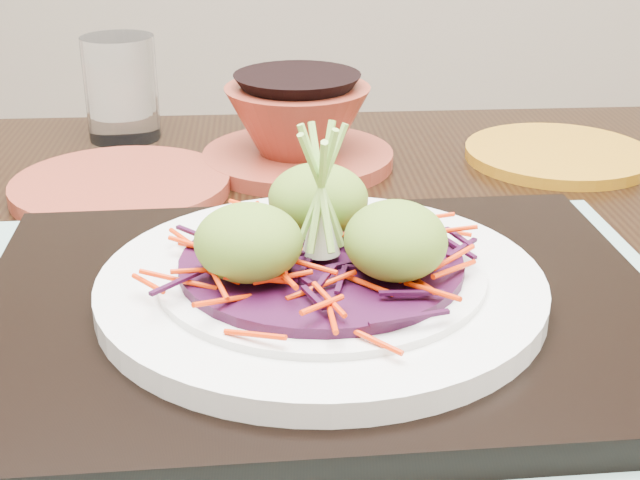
{
  "coord_description": "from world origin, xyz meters",
  "views": [
    {
      "loc": [
        0.06,
        -0.58,
        1.04
      ],
      "look_at": [
        0.08,
        -0.08,
        0.82
      ],
      "focal_mm": 50.0,
      "sensor_mm": 36.0,
      "label": 1
    }
  ],
  "objects_px": {
    "white_plate": "(321,284)",
    "yellow_plate": "(558,154)",
    "serving_tray": "(321,310)",
    "terracotta_bowl_set": "(298,130)",
    "water_glass": "(121,88)",
    "dining_table": "(335,395)",
    "terracotta_side_plate": "(121,186)"
  },
  "relations": [
    {
      "from": "serving_tray",
      "to": "water_glass",
      "type": "height_order",
      "value": "water_glass"
    },
    {
      "from": "serving_tray",
      "to": "water_glass",
      "type": "distance_m",
      "value": 0.45
    },
    {
      "from": "serving_tray",
      "to": "terracotta_bowl_set",
      "type": "distance_m",
      "value": 0.31
    },
    {
      "from": "white_plate",
      "to": "terracotta_side_plate",
      "type": "distance_m",
      "value": 0.29
    },
    {
      "from": "serving_tray",
      "to": "dining_table",
      "type": "bearing_deg",
      "value": 76.7
    },
    {
      "from": "terracotta_side_plate",
      "to": "water_glass",
      "type": "height_order",
      "value": "water_glass"
    },
    {
      "from": "white_plate",
      "to": "water_glass",
      "type": "xyz_separation_m",
      "value": [
        -0.19,
        0.4,
        0.02
      ]
    },
    {
      "from": "white_plate",
      "to": "yellow_plate",
      "type": "height_order",
      "value": "white_plate"
    },
    {
      "from": "white_plate",
      "to": "terracotta_bowl_set",
      "type": "bearing_deg",
      "value": 91.89
    },
    {
      "from": "serving_tray",
      "to": "water_glass",
      "type": "bearing_deg",
      "value": 111.22
    },
    {
      "from": "serving_tray",
      "to": "white_plate",
      "type": "distance_m",
      "value": 0.02
    },
    {
      "from": "serving_tray",
      "to": "white_plate",
      "type": "bearing_deg",
      "value": -3.61
    },
    {
      "from": "white_plate",
      "to": "dining_table",
      "type": "bearing_deg",
      "value": 80.31
    },
    {
      "from": "dining_table",
      "to": "terracotta_side_plate",
      "type": "xyz_separation_m",
      "value": [
        -0.18,
        0.16,
        0.11
      ]
    },
    {
      "from": "water_glass",
      "to": "terracotta_bowl_set",
      "type": "relative_size",
      "value": 0.51
    },
    {
      "from": "yellow_plate",
      "to": "water_glass",
      "type": "bearing_deg",
      "value": 168.83
    },
    {
      "from": "serving_tray",
      "to": "water_glass",
      "type": "relative_size",
      "value": 4.01
    },
    {
      "from": "white_plate",
      "to": "terracotta_side_plate",
      "type": "xyz_separation_m",
      "value": [
        -0.16,
        0.24,
        -0.03
      ]
    },
    {
      "from": "serving_tray",
      "to": "white_plate",
      "type": "relative_size",
      "value": 1.54
    },
    {
      "from": "white_plate",
      "to": "terracotta_side_plate",
      "type": "relative_size",
      "value": 1.45
    },
    {
      "from": "terracotta_side_plate",
      "to": "yellow_plate",
      "type": "distance_m",
      "value": 0.41
    },
    {
      "from": "terracotta_bowl_set",
      "to": "yellow_plate",
      "type": "relative_size",
      "value": 1.16
    },
    {
      "from": "dining_table",
      "to": "serving_tray",
      "type": "distance_m",
      "value": 0.14
    },
    {
      "from": "serving_tray",
      "to": "terracotta_side_plate",
      "type": "distance_m",
      "value": 0.29
    },
    {
      "from": "dining_table",
      "to": "terracotta_bowl_set",
      "type": "height_order",
      "value": "terracotta_bowl_set"
    },
    {
      "from": "terracotta_bowl_set",
      "to": "water_glass",
      "type": "bearing_deg",
      "value": 152.84
    },
    {
      "from": "dining_table",
      "to": "terracotta_side_plate",
      "type": "height_order",
      "value": "terracotta_side_plate"
    },
    {
      "from": "serving_tray",
      "to": "terracotta_bowl_set",
      "type": "relative_size",
      "value": 2.04
    },
    {
      "from": "terracotta_side_plate",
      "to": "serving_tray",
      "type": "bearing_deg",
      "value": -55.9
    },
    {
      "from": "terracotta_side_plate",
      "to": "terracotta_bowl_set",
      "type": "bearing_deg",
      "value": 24.57
    },
    {
      "from": "terracotta_side_plate",
      "to": "water_glass",
      "type": "bearing_deg",
      "value": 97.94
    },
    {
      "from": "serving_tray",
      "to": "yellow_plate",
      "type": "height_order",
      "value": "serving_tray"
    }
  ]
}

